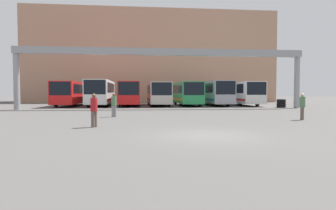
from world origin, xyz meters
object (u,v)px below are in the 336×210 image
at_px(pedestrian_far_center, 114,104).
at_px(pedestrian_mid_right, 302,106).
at_px(bus_slot_5, 212,92).
at_px(pedestrian_near_right, 94,109).
at_px(bus_slot_0, 71,92).
at_px(bus_slot_4, 187,92).
at_px(bus_slot_6, 240,92).
at_px(bus_slot_1, 101,91).
at_px(bus_slot_2, 130,92).
at_px(tire_stack, 281,103).
at_px(bus_slot_3, 158,92).

relative_size(pedestrian_far_center, pedestrian_mid_right, 0.99).
bearing_deg(bus_slot_5, pedestrian_near_right, -116.94).
height_order(bus_slot_0, bus_slot_4, bus_slot_0).
height_order(bus_slot_4, bus_slot_6, bus_slot_6).
bearing_deg(pedestrian_mid_right, bus_slot_5, 42.48).
bearing_deg(bus_slot_1, bus_slot_4, -5.31).
xyz_separation_m(bus_slot_0, pedestrian_mid_right, (18.76, -21.54, -0.83)).
bearing_deg(pedestrian_mid_right, bus_slot_2, 70.43).
distance_m(bus_slot_0, bus_slot_5, 18.58).
distance_m(bus_slot_0, tire_stack, 25.72).
distance_m(bus_slot_1, tire_stack, 22.27).
bearing_deg(tire_stack, bus_slot_5, 130.03).
xyz_separation_m(bus_slot_0, bus_slot_4, (14.86, -0.73, -0.01)).
relative_size(bus_slot_1, pedestrian_mid_right, 7.16).
bearing_deg(bus_slot_2, bus_slot_5, 4.88).
xyz_separation_m(bus_slot_1, pedestrian_far_center, (2.98, -18.22, -0.96)).
distance_m(bus_slot_0, bus_slot_4, 14.88).
bearing_deg(pedestrian_mid_right, bus_slot_3, 61.53).
xyz_separation_m(pedestrian_mid_right, tire_stack, (5.96, 14.56, -0.42)).
distance_m(bus_slot_6, pedestrian_far_center, 23.61).
bearing_deg(bus_slot_1, pedestrian_mid_right, -55.45).
relative_size(bus_slot_3, pedestrian_near_right, 6.72).
relative_size(bus_slot_4, tire_stack, 9.72).
relative_size(bus_slot_5, pedestrian_far_center, 7.25).
xyz_separation_m(bus_slot_4, pedestrian_far_center, (-8.17, -17.18, -0.84)).
bearing_deg(bus_slot_0, pedestrian_near_right, -75.67).
bearing_deg(bus_slot_2, pedestrian_mid_right, -61.58).
bearing_deg(bus_slot_3, pedestrian_mid_right, -70.48).
distance_m(pedestrian_far_center, pedestrian_mid_right, 12.60).
relative_size(bus_slot_0, bus_slot_5, 0.94).
relative_size(bus_slot_2, pedestrian_far_center, 6.13).
bearing_deg(bus_slot_1, pedestrian_far_center, -80.72).
bearing_deg(pedestrian_far_center, bus_slot_5, -137.25).
xyz_separation_m(bus_slot_4, bus_slot_5, (3.72, 1.07, 0.09)).
distance_m(pedestrian_near_right, pedestrian_mid_right, 12.86).
bearing_deg(pedestrian_far_center, tire_stack, -162.93).
bearing_deg(pedestrian_far_center, bus_slot_3, -118.20).
bearing_deg(bus_slot_4, bus_slot_6, 4.03).
relative_size(pedestrian_near_right, pedestrian_mid_right, 1.00).
distance_m(bus_slot_3, bus_slot_6, 11.15).
bearing_deg(bus_slot_0, bus_slot_6, -0.54).
height_order(bus_slot_6, pedestrian_mid_right, bus_slot_6).
bearing_deg(pedestrian_mid_right, bus_slot_6, 32.60).
distance_m(bus_slot_2, bus_slot_3, 3.75).
bearing_deg(bus_slot_6, bus_slot_1, 178.42).
bearing_deg(bus_slot_2, bus_slot_0, 175.29).
xyz_separation_m(bus_slot_0, bus_slot_2, (7.43, -0.61, 0.01)).
height_order(bus_slot_1, pedestrian_mid_right, bus_slot_1).
distance_m(bus_slot_0, pedestrian_near_right, 24.89).
xyz_separation_m(bus_slot_5, tire_stack, (6.14, -7.32, -1.34)).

